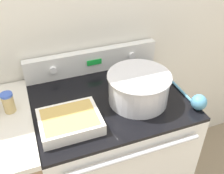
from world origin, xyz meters
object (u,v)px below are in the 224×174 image
object	(u,v)px
ladle	(197,101)
spice_jar_blue_cap	(8,102)
casserole_dish	(70,121)
mixing_bowl	(139,86)

from	to	relation	value
ladle	spice_jar_blue_cap	xyz separation A→B (m)	(-0.89, 0.29, 0.03)
casserole_dish	ladle	xyz separation A→B (m)	(0.64, -0.09, 0.00)
casserole_dish	spice_jar_blue_cap	world-z (taller)	spice_jar_blue_cap
mixing_bowl	casserole_dish	bearing A→B (deg)	-170.07
ladle	mixing_bowl	bearing A→B (deg)	148.98
mixing_bowl	casserole_dish	distance (m)	0.39
casserole_dish	ladle	distance (m)	0.64
mixing_bowl	casserole_dish	world-z (taller)	mixing_bowl
casserole_dish	spice_jar_blue_cap	distance (m)	0.33
mixing_bowl	spice_jar_blue_cap	bearing A→B (deg)	168.30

